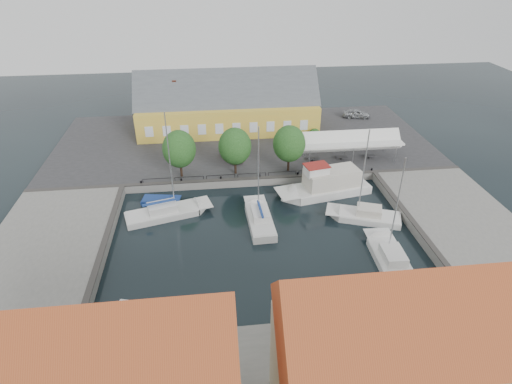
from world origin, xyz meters
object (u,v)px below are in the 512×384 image
at_px(car_red, 231,155).
at_px(trawler, 327,186).
at_px(warehouse, 224,108).
at_px(launch_nw, 161,201).
at_px(west_boat_a, 167,214).
at_px(east_boat_c, 390,260).
at_px(tent_canopy, 350,141).
at_px(car_silver, 356,113).
at_px(center_sailboat, 260,220).
at_px(east_boat_b, 365,217).
at_px(launch_sw, 144,316).

relative_size(car_red, trawler, 0.35).
height_order(warehouse, launch_nw, warehouse).
bearing_deg(west_boat_a, east_boat_c, -26.38).
distance_m(trawler, launch_nw, 20.50).
height_order(tent_canopy, west_boat_a, west_boat_a).
xyz_separation_m(car_silver, east_boat_c, (-8.53, -37.10, -1.52)).
bearing_deg(launch_nw, east_boat_c, -31.37).
bearing_deg(trawler, warehouse, 118.72).
relative_size(warehouse, center_sailboat, 2.42).
xyz_separation_m(east_boat_b, launch_nw, (-23.37, 6.48, -0.17)).
relative_size(center_sailboat, east_boat_c, 1.02).
relative_size(warehouse, car_red, 6.58).
height_order(tent_canopy, car_red, tent_canopy).
bearing_deg(tent_canopy, launch_nw, -164.65).
bearing_deg(car_silver, east_boat_b, 177.23).
distance_m(trawler, west_boat_a, 19.74).
bearing_deg(launch_sw, trawler, 41.70).
height_order(center_sailboat, trawler, center_sailboat).
distance_m(warehouse, car_red, 12.40).
xyz_separation_m(trawler, launch_sw, (-20.46, -18.23, -0.93)).
relative_size(center_sailboat, east_boat_b, 1.03).
xyz_separation_m(car_red, trawler, (11.29, -9.07, -0.70)).
xyz_separation_m(car_silver, launch_nw, (-31.80, -22.91, -1.69)).
bearing_deg(west_boat_a, tent_canopy, 22.41).
xyz_separation_m(warehouse, west_boat_a, (-7.93, -23.97, -4.16)).
bearing_deg(car_red, west_boat_a, -148.89).
distance_m(car_silver, car_red, 26.67).
xyz_separation_m(tent_canopy, launch_nw, (-25.48, -7.00, -3.59)).
height_order(car_silver, east_boat_c, east_boat_c).
distance_m(car_red, center_sailboat, 14.81).
relative_size(trawler, west_boat_a, 0.95).
height_order(car_red, launch_nw, car_red).
relative_size(car_silver, center_sailboat, 0.39).
bearing_deg(west_boat_a, east_boat_b, -8.54).
bearing_deg(car_silver, west_boat_a, 143.40).
xyz_separation_m(trawler, west_boat_a, (-19.52, -2.81, -0.75)).
xyz_separation_m(trawler, east_boat_c, (2.79, -13.88, -0.76)).
height_order(car_red, east_boat_c, east_boat_c).
bearing_deg(launch_sw, center_sailboat, 48.21).
bearing_deg(center_sailboat, launch_sw, -131.79).
bearing_deg(east_boat_c, trawler, 101.38).
bearing_deg(warehouse, west_boat_a, -108.30).
bearing_deg(car_silver, trawler, 167.25).
bearing_deg(launch_nw, car_silver, 35.77).
bearing_deg(trawler, launch_nw, 179.14).
bearing_deg(launch_sw, car_silver, 52.52).
bearing_deg(east_boat_b, east_boat_c, -90.69).
relative_size(car_silver, east_boat_c, 0.39).
height_order(east_boat_c, west_boat_a, west_boat_a).
height_order(car_silver, launch_nw, car_silver).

